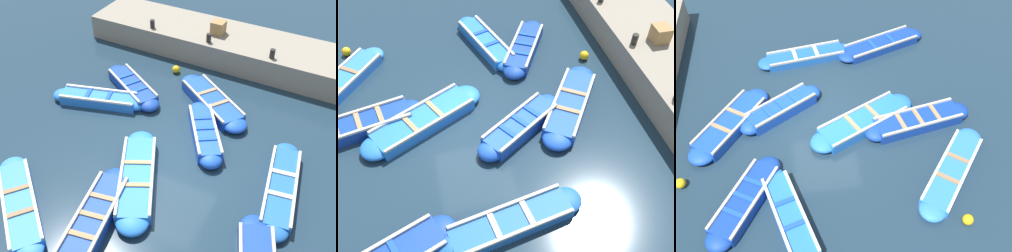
# 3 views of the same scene
# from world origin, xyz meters

# --- Properties ---
(ground_plane) EXTENTS (120.00, 120.00, 0.00)m
(ground_plane) POSITION_xyz_m (0.00, 0.00, 0.00)
(ground_plane) COLOR #1C303F
(boat_end_of_row) EXTENTS (2.82, 3.53, 0.43)m
(boat_end_of_row) POSITION_xyz_m (3.08, -0.02, 0.18)
(boat_end_of_row) COLOR #1947B7
(boat_end_of_row) RESTS_ON ground
(boat_outer_left) EXTENTS (3.00, 3.50, 0.37)m
(boat_outer_left) POSITION_xyz_m (-3.62, 2.79, 0.16)
(boat_outer_left) COLOR blue
(boat_outer_left) RESTS_ON ground
(boat_stern_in) EXTENTS (3.89, 2.10, 0.38)m
(boat_stern_in) POSITION_xyz_m (-2.74, -3.67, 0.16)
(boat_stern_in) COLOR navy
(boat_stern_in) RESTS_ON ground
(boat_broadside) EXTENTS (2.31, 3.23, 0.44)m
(boat_broadside) POSITION_xyz_m (2.50, 3.00, 0.19)
(boat_broadside) COLOR navy
(boat_broadside) RESTS_ON ground
(boat_drifting) EXTENTS (3.85, 1.36, 0.36)m
(boat_drifting) POSITION_xyz_m (0.35, -3.34, 0.15)
(boat_drifting) COLOR #1E59AD
(boat_drifting) RESTS_ON ground
(boat_tucked) EXTENTS (3.84, 1.52, 0.44)m
(boat_tucked) POSITION_xyz_m (-3.11, 0.69, 0.19)
(boat_tucked) COLOR navy
(boat_tucked) RESTS_ON ground
(boat_mid_row) EXTENTS (1.69, 3.54, 0.42)m
(boat_mid_row) POSITION_xyz_m (1.28, 3.67, 0.18)
(boat_mid_row) COLOR blue
(boat_mid_row) RESTS_ON ground
(boat_bow_out) EXTENTS (3.07, 2.32, 0.47)m
(boat_bow_out) POSITION_xyz_m (1.38, -0.48, 0.21)
(boat_bow_out) COLOR #1947B7
(boat_bow_out) RESTS_ON ground
(boat_near_quay) EXTENTS (3.96, 2.61, 0.41)m
(boat_near_quay) POSITION_xyz_m (-1.30, 0.46, 0.18)
(boat_near_quay) COLOR blue
(boat_near_quay) RESTS_ON ground
(buoy_orange_near) EXTENTS (0.31, 0.31, 0.31)m
(buoy_orange_near) POSITION_xyz_m (4.42, 2.13, 0.16)
(buoy_orange_near) COLOR #EAB214
(buoy_orange_near) RESTS_ON ground
(buoy_white_drifting) EXTENTS (0.31, 0.31, 0.31)m
(buoy_white_drifting) POSITION_xyz_m (-3.54, 4.41, 0.15)
(buoy_white_drifting) COLOR #EAB214
(buoy_white_drifting) RESTS_ON ground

